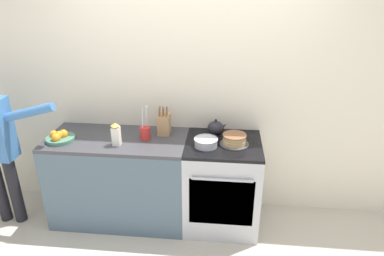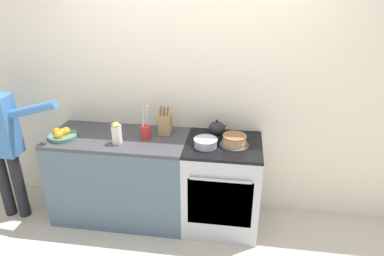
{
  "view_description": "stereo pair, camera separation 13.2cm",
  "coord_description": "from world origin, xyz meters",
  "px_view_note": "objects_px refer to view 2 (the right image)",
  "views": [
    {
      "loc": [
        0.32,
        -2.52,
        2.29
      ],
      "look_at": [
        0.04,
        0.29,
        1.04
      ],
      "focal_mm": 32.0,
      "sensor_mm": 36.0,
      "label": 1
    },
    {
      "loc": [
        0.45,
        -2.51,
        2.29
      ],
      "look_at": [
        0.04,
        0.29,
        1.04
      ],
      "focal_mm": 32.0,
      "sensor_mm": 36.0,
      "label": 2
    }
  ],
  "objects_px": {
    "mixing_bowl": "(206,143)",
    "milk_carton": "(117,133)",
    "tea_kettle": "(217,128)",
    "layer_cake": "(234,141)",
    "stove_range": "(222,185)",
    "person_baker": "(1,137)",
    "utensil_crock": "(146,131)",
    "fruit_bowl": "(62,135)",
    "knife_block": "(165,124)"
  },
  "relations": [
    {
      "from": "stove_range",
      "to": "person_baker",
      "type": "distance_m",
      "value": 2.17
    },
    {
      "from": "layer_cake",
      "to": "mixing_bowl",
      "type": "bearing_deg",
      "value": -165.92
    },
    {
      "from": "stove_range",
      "to": "utensil_crock",
      "type": "height_order",
      "value": "utensil_crock"
    },
    {
      "from": "stove_range",
      "to": "tea_kettle",
      "type": "distance_m",
      "value": 0.55
    },
    {
      "from": "knife_block",
      "to": "milk_carton",
      "type": "height_order",
      "value": "knife_block"
    },
    {
      "from": "utensil_crock",
      "to": "fruit_bowl",
      "type": "distance_m",
      "value": 0.79
    },
    {
      "from": "stove_range",
      "to": "mixing_bowl",
      "type": "bearing_deg",
      "value": -151.88
    },
    {
      "from": "tea_kettle",
      "to": "milk_carton",
      "type": "xyz_separation_m",
      "value": [
        -0.89,
        -0.32,
        0.04
      ]
    },
    {
      "from": "fruit_bowl",
      "to": "person_baker",
      "type": "height_order",
      "value": "person_baker"
    },
    {
      "from": "layer_cake",
      "to": "person_baker",
      "type": "height_order",
      "value": "person_baker"
    },
    {
      "from": "mixing_bowl",
      "to": "knife_block",
      "type": "height_order",
      "value": "knife_block"
    },
    {
      "from": "stove_range",
      "to": "milk_carton",
      "type": "xyz_separation_m",
      "value": [
        -0.96,
        -0.14,
        0.55
      ]
    },
    {
      "from": "stove_range",
      "to": "tea_kettle",
      "type": "height_order",
      "value": "tea_kettle"
    },
    {
      "from": "layer_cake",
      "to": "tea_kettle",
      "type": "distance_m",
      "value": 0.27
    },
    {
      "from": "utensil_crock",
      "to": "layer_cake",
      "type": "bearing_deg",
      "value": -2.29
    },
    {
      "from": "tea_kettle",
      "to": "person_baker",
      "type": "xyz_separation_m",
      "value": [
        -2.03,
        -0.36,
        -0.07
      ]
    },
    {
      "from": "knife_block",
      "to": "mixing_bowl",
      "type": "bearing_deg",
      "value": -28.59
    },
    {
      "from": "layer_cake",
      "to": "knife_block",
      "type": "xyz_separation_m",
      "value": [
        -0.68,
        0.17,
        0.06
      ]
    },
    {
      "from": "fruit_bowl",
      "to": "milk_carton",
      "type": "xyz_separation_m",
      "value": [
        0.55,
        -0.03,
        0.07
      ]
    },
    {
      "from": "stove_range",
      "to": "fruit_bowl",
      "type": "height_order",
      "value": "fruit_bowl"
    },
    {
      "from": "milk_carton",
      "to": "stove_range",
      "type": "bearing_deg",
      "value": 8.1
    },
    {
      "from": "tea_kettle",
      "to": "utensil_crock",
      "type": "distance_m",
      "value": 0.68
    },
    {
      "from": "fruit_bowl",
      "to": "tea_kettle",
      "type": "bearing_deg",
      "value": 11.23
    },
    {
      "from": "tea_kettle",
      "to": "milk_carton",
      "type": "bearing_deg",
      "value": -160.14
    },
    {
      "from": "layer_cake",
      "to": "person_baker",
      "type": "distance_m",
      "value": 2.22
    },
    {
      "from": "milk_carton",
      "to": "person_baker",
      "type": "xyz_separation_m",
      "value": [
        -1.15,
        -0.04,
        -0.1
      ]
    },
    {
      "from": "knife_block",
      "to": "stove_range",
      "type": "bearing_deg",
      "value": -14.02
    },
    {
      "from": "layer_cake",
      "to": "utensil_crock",
      "type": "distance_m",
      "value": 0.83
    },
    {
      "from": "knife_block",
      "to": "fruit_bowl",
      "type": "xyz_separation_m",
      "value": [
        -0.94,
        -0.25,
        -0.07
      ]
    },
    {
      "from": "layer_cake",
      "to": "mixing_bowl",
      "type": "xyz_separation_m",
      "value": [
        -0.26,
        -0.06,
        -0.01
      ]
    },
    {
      "from": "tea_kettle",
      "to": "layer_cake",
      "type": "bearing_deg",
      "value": -49.04
    },
    {
      "from": "stove_range",
      "to": "fruit_bowl",
      "type": "distance_m",
      "value": 1.6
    },
    {
      "from": "fruit_bowl",
      "to": "person_baker",
      "type": "xyz_separation_m",
      "value": [
        -0.59,
        -0.07,
        -0.04
      ]
    },
    {
      "from": "tea_kettle",
      "to": "milk_carton",
      "type": "height_order",
      "value": "milk_carton"
    },
    {
      "from": "milk_carton",
      "to": "person_baker",
      "type": "relative_size",
      "value": 0.14
    },
    {
      "from": "mixing_bowl",
      "to": "milk_carton",
      "type": "xyz_separation_m",
      "value": [
        -0.81,
        -0.05,
        0.06
      ]
    },
    {
      "from": "person_baker",
      "to": "mixing_bowl",
      "type": "bearing_deg",
      "value": 15.72
    },
    {
      "from": "layer_cake",
      "to": "milk_carton",
      "type": "distance_m",
      "value": 1.07
    },
    {
      "from": "mixing_bowl",
      "to": "fruit_bowl",
      "type": "xyz_separation_m",
      "value": [
        -1.36,
        -0.02,
        -0.0
      ]
    },
    {
      "from": "utensil_crock",
      "to": "milk_carton",
      "type": "distance_m",
      "value": 0.28
    },
    {
      "from": "person_baker",
      "to": "stove_range",
      "type": "bearing_deg",
      "value": 17.8
    },
    {
      "from": "utensil_crock",
      "to": "fruit_bowl",
      "type": "relative_size",
      "value": 1.27
    },
    {
      "from": "mixing_bowl",
      "to": "utensil_crock",
      "type": "relative_size",
      "value": 0.65
    },
    {
      "from": "layer_cake",
      "to": "knife_block",
      "type": "relative_size",
      "value": 0.9
    },
    {
      "from": "milk_carton",
      "to": "person_baker",
      "type": "height_order",
      "value": "person_baker"
    },
    {
      "from": "layer_cake",
      "to": "person_baker",
      "type": "bearing_deg",
      "value": -175.92
    },
    {
      "from": "mixing_bowl",
      "to": "milk_carton",
      "type": "bearing_deg",
      "value": -176.26
    },
    {
      "from": "stove_range",
      "to": "fruit_bowl",
      "type": "xyz_separation_m",
      "value": [
        -1.52,
        -0.1,
        0.48
      ]
    },
    {
      "from": "tea_kettle",
      "to": "milk_carton",
      "type": "distance_m",
      "value": 0.94
    },
    {
      "from": "tea_kettle",
      "to": "person_baker",
      "type": "height_order",
      "value": "person_baker"
    }
  ]
}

